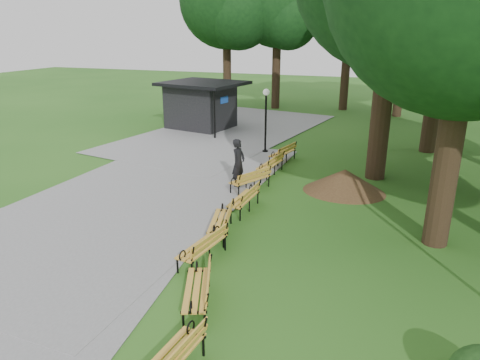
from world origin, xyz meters
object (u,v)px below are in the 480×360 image
(lamp_post, at_px, (266,107))
(bench_2, at_px, (202,246))
(bench_1, at_px, (197,290))
(dirt_mound, at_px, (344,181))
(bench_7, at_px, (282,153))
(bench_6, at_px, (270,164))
(kiosk, at_px, (201,105))
(person, at_px, (238,163))
(bench_4, at_px, (243,199))
(bench_5, at_px, (250,179))
(bench_3, at_px, (220,221))

(lamp_post, height_order, bench_2, lamp_post)
(bench_1, bearing_deg, bench_2, 179.94)
(dirt_mound, bearing_deg, bench_7, 136.56)
(bench_1, xyz_separation_m, bench_6, (-1.19, 9.78, 0.00))
(kiosk, height_order, bench_2, kiosk)
(kiosk, bearing_deg, bench_1, -54.51)
(bench_6, relative_size, bench_7, 1.00)
(person, height_order, bench_2, person)
(kiosk, xyz_separation_m, bench_7, (6.78, -5.65, -1.00))
(lamp_post, distance_m, bench_4, 7.95)
(dirt_mound, xyz_separation_m, bench_2, (-2.82, -6.76, -0.01))
(dirt_mound, relative_size, bench_5, 1.38)
(lamp_post, xyz_separation_m, bench_6, (1.25, -3.37, -1.84))
(lamp_post, xyz_separation_m, bench_5, (1.09, -5.55, -1.84))
(kiosk, xyz_separation_m, bench_3, (7.03, -13.82, -1.00))
(kiosk, xyz_separation_m, bench_2, (7.22, -15.49, -1.00))
(kiosk, relative_size, bench_5, 2.43)
(bench_4, bearing_deg, bench_6, -173.50)
(bench_2, distance_m, bench_6, 7.87)
(bench_1, bearing_deg, bench_7, 164.44)
(bench_7, bearing_deg, bench_1, 18.83)
(person, relative_size, bench_3, 1.00)
(bench_1, height_order, bench_7, same)
(bench_5, xyz_separation_m, bench_6, (0.15, 2.17, 0.00))
(dirt_mound, bearing_deg, bench_2, -112.66)
(bench_1, xyz_separation_m, bench_3, (-0.93, 3.59, 0.00))
(bench_3, distance_m, bench_7, 8.17)
(dirt_mound, relative_size, bench_1, 1.38)
(bench_6, distance_m, bench_7, 1.98)
(person, distance_m, bench_2, 6.11)
(dirt_mound, height_order, bench_7, dirt_mound)
(kiosk, height_order, bench_5, kiosk)
(bench_7, bearing_deg, bench_2, 15.63)
(lamp_post, bearing_deg, bench_4, -78.48)
(lamp_post, relative_size, dirt_mound, 1.21)
(lamp_post, height_order, bench_1, lamp_post)
(kiosk, bearing_deg, bench_4, -48.24)
(bench_3, relative_size, bench_7, 1.00)
(lamp_post, xyz_separation_m, bench_3, (1.51, -9.56, -1.84))
(dirt_mound, bearing_deg, bench_1, -103.46)
(bench_1, relative_size, bench_2, 1.00)
(kiosk, distance_m, lamp_post, 7.02)
(bench_2, distance_m, bench_7, 9.85)
(bench_1, distance_m, bench_3, 3.71)
(bench_1, bearing_deg, dirt_mound, 145.25)
(lamp_post, height_order, bench_3, lamp_post)
(bench_5, bearing_deg, dirt_mound, 133.52)
(dirt_mound, relative_size, bench_3, 1.38)
(bench_5, bearing_deg, bench_4, 38.67)
(bench_3, distance_m, bench_6, 6.20)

